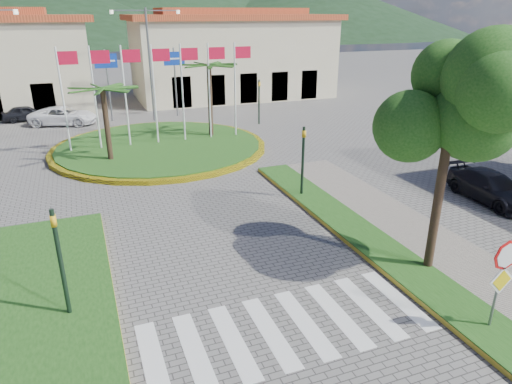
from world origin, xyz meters
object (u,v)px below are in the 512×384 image
object	(u,v)px
car_side_right	(491,187)
white_van	(63,116)
roundabout_island	(160,146)
deciduous_tree	(453,109)
car_dark_b	(236,96)
car_dark_a	(27,113)
stop_sign	(503,272)

from	to	relation	value
car_side_right	white_van	bearing A→B (deg)	131.15
roundabout_island	deciduous_tree	bearing A→B (deg)	-72.09
white_van	car_side_right	world-z (taller)	white_van
roundabout_island	car_side_right	xyz separation A→B (m)	(12.00, -13.32, 0.45)
deciduous_tree	car_side_right	bearing A→B (deg)	29.53
car_dark_b	car_side_right	xyz separation A→B (m)	(2.80, -26.02, 0.06)
roundabout_island	white_van	world-z (taller)	roundabout_island
roundabout_island	deciduous_tree	xyz separation A→B (m)	(5.50, -17.00, 5.00)
deciduous_tree	car_dark_b	distance (m)	30.28
roundabout_island	white_van	size ratio (longest dim) A/B	2.72
car_dark_a	car_dark_b	xyz separation A→B (m)	(17.20, 1.38, -0.02)
deciduous_tree	car_side_right	size ratio (longest dim) A/B	1.58
stop_sign	deciduous_tree	bearing A→B (deg)	78.82
deciduous_tree	car_dark_b	bearing A→B (deg)	82.90
car_dark_a	roundabout_island	bearing A→B (deg)	-148.29
roundabout_island	car_dark_b	distance (m)	15.68
roundabout_island	car_dark_b	xyz separation A→B (m)	(9.19, 12.70, 0.39)
white_van	car_side_right	distance (m)	28.23
deciduous_tree	car_side_right	xyz separation A→B (m)	(6.50, 3.68, -4.55)
stop_sign	car_dark_a	world-z (taller)	stop_sign
roundabout_island	stop_sign	world-z (taller)	roundabout_island
roundabout_island	car_dark_a	bearing A→B (deg)	125.26
roundabout_island	white_van	bearing A→B (deg)	121.21
roundabout_island	stop_sign	xyz separation A→B (m)	(4.90, -20.04, 1.61)
deciduous_tree	car_dark_b	world-z (taller)	deciduous_tree
car_dark_a	deciduous_tree	bearing A→B (deg)	-158.06
car_dark_b	stop_sign	bearing A→B (deg)	-178.61
white_van	car_side_right	bearing A→B (deg)	-124.16
deciduous_tree	car_dark_a	xyz separation A→B (m)	(-13.50, 28.32, -4.59)
roundabout_island	car_dark_a	distance (m)	13.87
roundabout_island	stop_sign	bearing A→B (deg)	-76.27
stop_sign	car_dark_a	size ratio (longest dim) A/B	0.77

